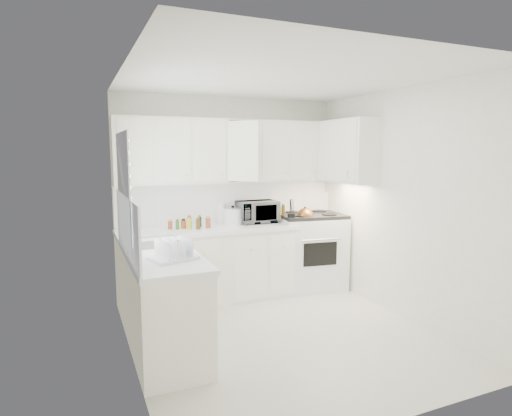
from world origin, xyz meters
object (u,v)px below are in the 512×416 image
tea_kettle (305,215)px  rice_cooker (233,215)px  stove (310,240)px  utensil_crock (291,211)px  dish_rack (173,248)px  microwave (257,209)px

tea_kettle → rice_cooker: rice_cooker is taller
stove → tea_kettle: stove is taller
utensil_crock → rice_cooker: bearing=157.0°
utensil_crock → dish_rack: (-1.83, -1.23, -0.07)m
dish_rack → utensil_crock: bearing=17.1°
rice_cooker → dish_rack: 1.89m
microwave → rice_cooker: 0.35m
tea_kettle → microwave: size_ratio=0.50×
microwave → utensil_crock: 0.46m
microwave → utensil_crock: bearing=-39.4°
microwave → utensil_crock: (0.36, -0.30, -0.00)m
stove → dish_rack: bearing=-139.2°
microwave → tea_kettle: bearing=-25.9°
stove → rice_cooker: stove is taller
tea_kettle → microwave: bearing=137.7°
rice_cooker → dish_rack: (-1.12, -1.53, -0.02)m
tea_kettle → utensil_crock: 0.22m
tea_kettle → utensil_crock: size_ratio=0.76×
tea_kettle → microwave: 0.64m
microwave → dish_rack: bearing=-133.8°
rice_cooker → tea_kettle: bearing=0.2°
rice_cooker → utensil_crock: (0.71, -0.30, 0.05)m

